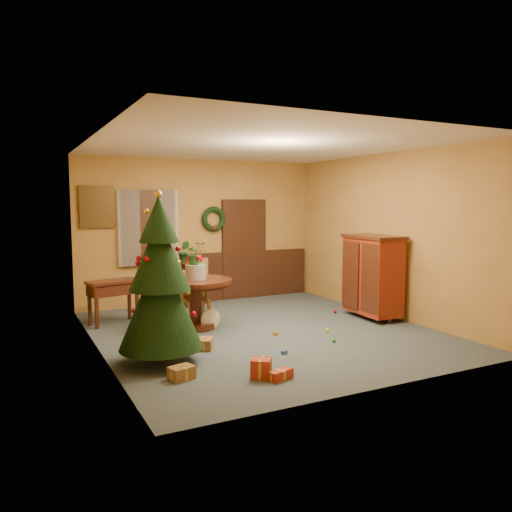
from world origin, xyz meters
TOP-DOWN VIEW (x-y plane):
  - room_envelope at (0.21, 2.70)m, footprint 5.50×5.50m
  - dining_table at (-0.89, 0.66)m, footprint 1.17×1.17m
  - urn at (-0.89, 0.66)m, footprint 0.32×0.32m
  - centerpiece_plant at (-0.89, 0.66)m, footprint 0.33×0.28m
  - chair_near at (-0.80, 0.92)m, footprint 0.41×0.41m
  - chair_far at (-0.28, 2.33)m, footprint 0.52×0.52m
  - guitar at (-0.70, 0.50)m, footprint 0.44×0.57m
  - plant_stand at (-0.53, 2.27)m, footprint 0.35×0.35m
  - stand_plant at (-0.53, 2.27)m, footprint 0.26×0.23m
  - christmas_tree at (-1.88, -0.80)m, footprint 1.05×1.05m
  - writing_desk at (-2.01, 1.57)m, footprint 0.90×0.59m
  - sideboard at (2.15, -0.03)m, footprint 0.67×1.17m
  - gift_a at (-1.84, -1.48)m, footprint 0.32×0.27m
  - gift_b at (-1.00, -1.85)m, footprint 0.31×0.31m
  - gift_c at (-1.17, -0.49)m, footprint 0.30×0.33m
  - gift_d at (-0.83, -2.01)m, footprint 0.33×0.21m
  - toy_a at (-0.31, -1.20)m, footprint 0.09×0.07m
  - toy_b at (0.62, -1.03)m, footprint 0.06×0.06m
  - toy_c at (0.87, -0.50)m, footprint 0.09×0.09m
  - toy_d at (1.79, 0.57)m, footprint 0.06×0.06m
  - toy_e at (0.04, -0.33)m, footprint 0.09×0.06m

SIDE VIEW (x-z plane):
  - toy_a at x=-0.31m, z-range 0.00..0.05m
  - toy_c at x=0.87m, z-range 0.00..0.05m
  - toy_e at x=0.04m, z-range 0.00..0.05m
  - toy_b at x=0.62m, z-range 0.00..0.06m
  - toy_d at x=1.79m, z-range 0.00..0.06m
  - gift_d at x=-0.83m, z-range 0.00..0.11m
  - gift_a at x=-1.84m, z-range 0.00..0.15m
  - gift_c at x=-1.17m, z-range 0.00..0.15m
  - gift_b at x=-1.00m, z-range 0.00..0.22m
  - guitar at x=-0.70m, z-range 0.01..0.76m
  - chair_near at x=-0.80m, z-range 0.03..0.94m
  - chair_far at x=-0.28m, z-range 0.03..0.99m
  - writing_desk at x=-2.01m, z-range 0.19..0.93m
  - dining_table at x=-0.89m, z-range 0.16..0.96m
  - plant_stand at x=-0.53m, z-range 0.11..1.02m
  - sideboard at x=2.15m, z-range 0.05..1.51m
  - urn at x=-0.89m, z-range 0.80..1.04m
  - christmas_tree at x=-1.88m, z-range -0.06..2.12m
  - stand_plant at x=-0.53m, z-range 0.90..1.31m
  - room_envelope at x=0.21m, z-range -1.63..3.87m
  - centerpiece_plant at x=-0.89m, z-range 1.04..1.40m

